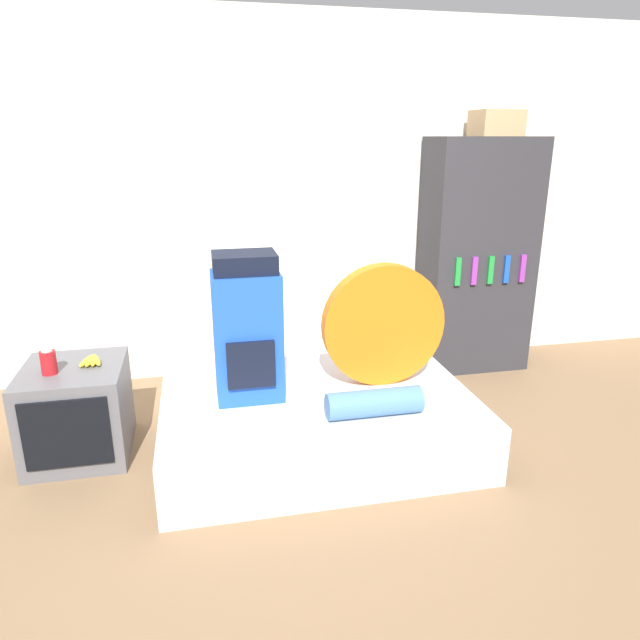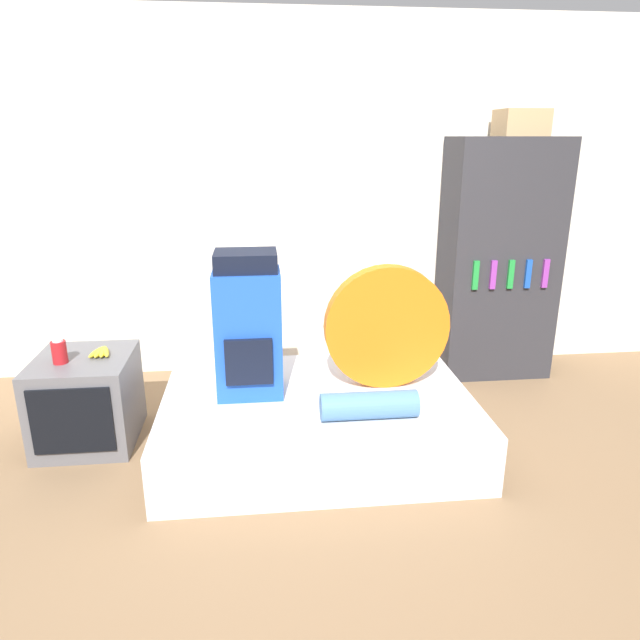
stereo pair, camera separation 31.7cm
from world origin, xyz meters
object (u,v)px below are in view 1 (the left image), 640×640
(tent_bag, at_px, (383,325))
(cardboard_box, at_px, (496,123))
(sleeping_roll, at_px, (374,403))
(bookshelf, at_px, (476,257))
(backpack, at_px, (247,329))
(canister, at_px, (48,362))
(television, at_px, (77,411))

(tent_bag, distance_m, cardboard_box, 1.86)
(sleeping_roll, distance_m, cardboard_box, 2.37)
(tent_bag, xyz_separation_m, cardboard_box, (1.12, 0.94, 1.15))
(bookshelf, bearing_deg, backpack, -152.92)
(tent_bag, bearing_deg, sleeping_roll, -113.02)
(tent_bag, relative_size, bookshelf, 0.42)
(bookshelf, bearing_deg, tent_bag, -138.62)
(backpack, height_order, cardboard_box, cardboard_box)
(sleeping_roll, height_order, canister, canister)
(sleeping_roll, height_order, television, television)
(canister, relative_size, cardboard_box, 0.46)
(sleeping_roll, xyz_separation_m, bookshelf, (1.22, 1.33, 0.47))
(sleeping_roll, bearing_deg, canister, 164.43)
(canister, xyz_separation_m, bookshelf, (2.91, 0.86, 0.28))
(backpack, relative_size, bookshelf, 0.47)
(canister, bearing_deg, tent_bag, -1.87)
(cardboard_box, bearing_deg, canister, -163.57)
(canister, distance_m, cardboard_box, 3.36)
(tent_bag, height_order, cardboard_box, cardboard_box)
(canister, bearing_deg, television, 34.23)
(television, bearing_deg, sleeping_roll, -18.51)
(backpack, distance_m, television, 1.09)
(tent_bag, bearing_deg, canister, 178.13)
(sleeping_roll, xyz_separation_m, cardboard_box, (1.30, 1.35, 1.44))
(television, relative_size, canister, 4.10)
(backpack, bearing_deg, television, 171.41)
(canister, bearing_deg, sleeping_roll, -15.57)
(sleeping_roll, bearing_deg, backpack, 148.16)
(tent_bag, xyz_separation_m, sleeping_roll, (-0.17, -0.41, -0.29))
(backpack, bearing_deg, bookshelf, 27.08)
(sleeping_roll, bearing_deg, cardboard_box, 46.21)
(sleeping_roll, distance_m, bookshelf, 1.87)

